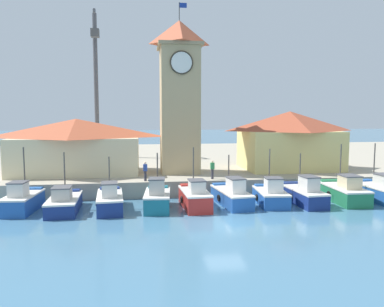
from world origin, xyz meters
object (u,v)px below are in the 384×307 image
Objects in this scene: fishing_boat_mid_left at (157,198)px; fishing_boat_right_outer at (304,194)px; fishing_boat_left_outer at (64,202)px; fishing_boat_left_inner at (110,200)px; clock_tower at (180,94)px; port_crane_near at (96,101)px; dock_worker_near_tower at (145,171)px; warehouse_left at (77,146)px; fishing_boat_far_right at (344,192)px; fishing_boat_right_inner at (271,195)px; fishing_boat_center at (195,197)px; fishing_boat_end_right at (378,191)px; warehouse_right at (289,140)px; dock_worker_along_quay at (212,169)px; fishing_boat_far_left at (23,201)px; fishing_boat_mid_right at (232,195)px.

fishing_boat_right_outer is at bearing 1.32° from fishing_boat_mid_left.
fishing_boat_left_outer is 3.21m from fishing_boat_left_inner.
clock_tower is 17.63m from port_crane_near.
warehouse_left is at bearing 141.68° from dock_worker_near_tower.
fishing_boat_far_right is (21.45, 0.22, 0.12)m from fishing_boat_left_outer.
fishing_boat_right_inner is at bearing 1.79° from fishing_boat_mid_left.
fishing_boat_center is at bearing -1.03° from fishing_boat_left_outer.
fishing_boat_left_outer is 24.39m from fishing_boat_end_right.
fishing_boat_mid_left is 0.92× the size of fishing_boat_end_right.
warehouse_right is at bearing 24.38° from fishing_boat_left_outer.
clock_tower is at bearing 120.19° from dock_worker_along_quay.
dock_worker_near_tower is at bearing 22.10° from fishing_boat_far_left.
fishing_boat_mid_left is at bearing -2.04° from fishing_boat_left_outer.
fishing_boat_far_right is (24.38, -0.18, -0.01)m from fishing_boat_far_left.
dock_worker_along_quay is at bearing 158.12° from fishing_boat_far_right.
fishing_boat_mid_right reaches higher than dock_worker_along_quay.
fishing_boat_end_right is at bearing -0.69° from fishing_boat_mid_right.
fishing_boat_mid_left is at bearing -52.16° from warehouse_left.
fishing_boat_mid_right is at bearing 1.64° from fishing_boat_left_outer.
fishing_boat_left_inner is 1.05× the size of fishing_boat_end_right.
port_crane_near reaches higher than dock_worker_near_tower.
fishing_boat_right_inner is 9.04m from fishing_boat_end_right.
clock_tower is 1.34× the size of warehouse_left.
clock_tower is (-3.19, 7.97, 8.05)m from fishing_boat_mid_right.
fishing_boat_mid_left reaches higher than dock_worker_along_quay.
dock_worker_along_quay is (11.56, 4.19, 1.56)m from fishing_boat_left_outer.
warehouse_left is (2.43, 8.55, 3.22)m from fishing_boat_far_left.
warehouse_left is 1.23× the size of warehouse_right.
warehouse_right is at bearing 60.86° from fishing_boat_right_inner.
fishing_boat_far_right is (9.10, -0.14, 0.03)m from fishing_boat_mid_right.
fishing_boat_mid_left is at bearing -3.81° from fishing_boat_far_left.
dock_worker_near_tower is (-18.57, 3.75, 1.44)m from fishing_boat_end_right.
fishing_boat_left_outer is 0.95× the size of fishing_boat_far_right.
fishing_boat_far_left is 6.16m from fishing_boat_left_inner.
fishing_boat_mid_right is at bearing 173.97° from fishing_boat_right_inner.
clock_tower reaches higher than fishing_boat_right_outer.
warehouse_right is (23.45, 8.90, 3.59)m from fishing_boat_far_left.
fishing_boat_far_left is at bearing 175.68° from fishing_boat_left_inner.
port_crane_near is (-15.59, 23.22, 7.96)m from fishing_boat_right_inner.
fishing_boat_end_right is (17.75, 0.44, -0.03)m from fishing_boat_mid_left.
warehouse_left is (-3.71, 9.01, 3.27)m from fishing_boat_left_inner.
fishing_boat_far_right is 3.20× the size of dock_worker_near_tower.
fishing_boat_mid_right is at bearing -68.19° from clock_tower.
warehouse_left is at bearing 137.41° from fishing_boat_center.
fishing_boat_mid_right is at bearing 2.62° from fishing_boat_left_inner.
port_crane_near reaches higher than clock_tower.
fishing_boat_far_right is 16.77m from clock_tower.
clock_tower reaches higher than fishing_boat_mid_left.
fishing_boat_end_right is at bearing -43.11° from port_crane_near.
dock_worker_near_tower is at bearing 34.21° from fishing_boat_left_outer.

